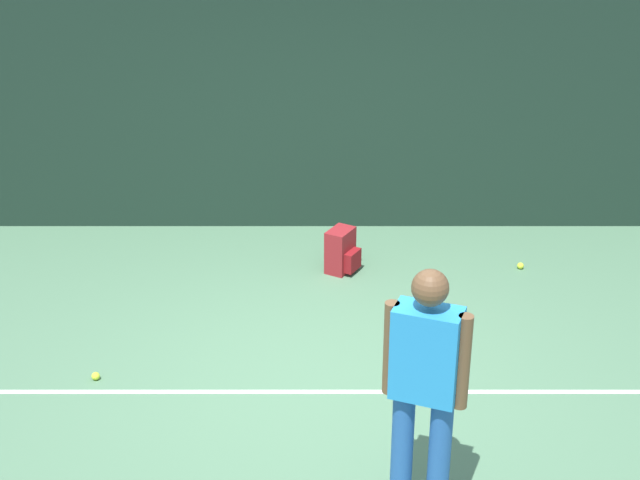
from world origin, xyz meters
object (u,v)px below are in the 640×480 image
(tennis_player, at_px, (427,380))
(tennis_ball_by_fence, at_px, (523,266))
(tennis_ball_near_player, at_px, (98,376))
(backpack, at_px, (344,251))

(tennis_player, xyz_separation_m, tennis_ball_by_fence, (1.37, 3.44, -0.93))
(tennis_player, distance_m, tennis_ball_near_player, 2.97)
(tennis_player, relative_size, backpack, 3.86)
(tennis_player, bearing_deg, tennis_ball_by_fence, -90.98)
(tennis_player, relative_size, tennis_ball_near_player, 25.76)
(tennis_player, bearing_deg, backpack, -62.24)
(tennis_ball_near_player, bearing_deg, tennis_player, -31.07)
(tennis_ball_near_player, bearing_deg, tennis_ball_by_fence, 27.62)
(tennis_player, bearing_deg, tennis_ball_near_player, -10.32)
(tennis_player, relative_size, tennis_ball_by_fence, 25.76)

